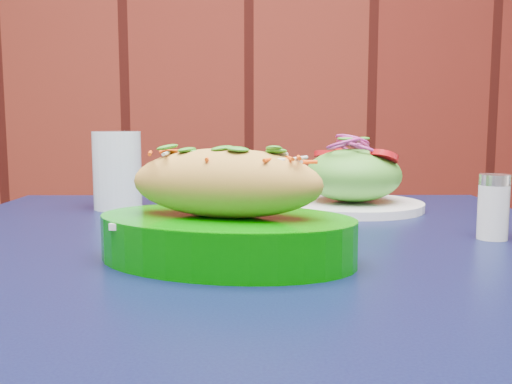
{
  "coord_description": "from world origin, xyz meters",
  "views": [
    {
      "loc": [
        -0.41,
        1.12,
        0.88
      ],
      "look_at": [
        -0.4,
        1.7,
        0.81
      ],
      "focal_mm": 40.0,
      "sensor_mm": 36.0,
      "label": 1
    }
  ],
  "objects": [
    {
      "name": "cafe_table",
      "position": [
        -0.4,
        1.74,
        0.66
      ],
      "size": [
        0.81,
        0.81,
        0.75
      ],
      "rotation": [
        0.0,
        0.0,
        -0.02
      ],
      "color": "black",
      "rests_on": "ground"
    },
    {
      "name": "banh_mi_basket",
      "position": [
        -0.43,
        1.65,
        0.79
      ],
      "size": [
        0.29,
        0.23,
        0.12
      ],
      "rotation": [
        0.0,
        0.0,
        -0.32
      ],
      "color": "#007400",
      "rests_on": "cafe_table"
    },
    {
      "name": "salad_plate",
      "position": [
        -0.25,
        1.97,
        0.79
      ],
      "size": [
        0.21,
        0.21,
        0.11
      ],
      "rotation": [
        0.0,
        0.0,
        0.34
      ],
      "color": "white",
      "rests_on": "cafe_table"
    },
    {
      "name": "water_glass",
      "position": [
        -0.6,
        1.99,
        0.81
      ],
      "size": [
        0.07,
        0.07,
        0.12
      ],
      "primitive_type": "cylinder",
      "color": "silver",
      "rests_on": "cafe_table"
    },
    {
      "name": "salt_shaker",
      "position": [
        -0.13,
        1.75,
        0.79
      ],
      "size": [
        0.03,
        0.03,
        0.07
      ],
      "color": "white",
      "rests_on": "cafe_table"
    }
  ]
}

